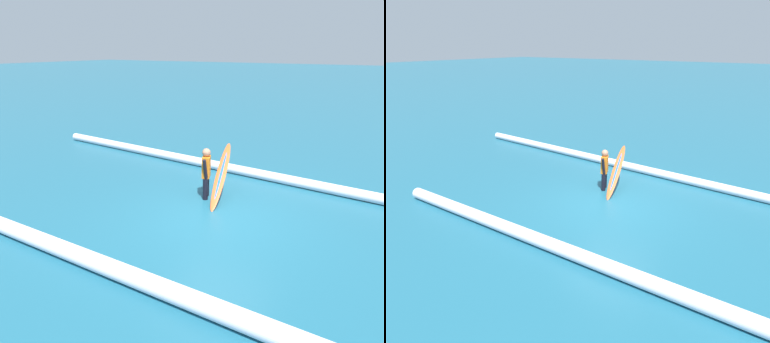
% 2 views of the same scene
% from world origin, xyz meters
% --- Properties ---
extents(ground_plane, '(178.02, 178.02, 0.00)m').
position_xyz_m(ground_plane, '(0.00, 0.00, 0.00)').
color(ground_plane, '#1E5C74').
extents(surfer, '(0.31, 0.55, 1.36)m').
position_xyz_m(surfer, '(0.87, -0.91, 0.76)').
color(surfer, black).
rests_on(surfer, ground_plane).
extents(surfboard, '(0.69, 1.85, 1.33)m').
position_xyz_m(surfboard, '(0.51, -1.06, 0.65)').
color(surfboard, '#E55926').
rests_on(surfboard, ground_plane).
extents(wave_crest_foreground, '(22.11, 1.60, 0.29)m').
position_xyz_m(wave_crest_foreground, '(-2.07, -2.94, 0.14)').
color(wave_crest_foreground, white).
rests_on(wave_crest_foreground, ground_plane).
extents(wave_crest_midground, '(16.52, 0.45, 0.33)m').
position_xyz_m(wave_crest_midground, '(-2.97, 3.08, 0.16)').
color(wave_crest_midground, white).
rests_on(wave_crest_midground, ground_plane).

